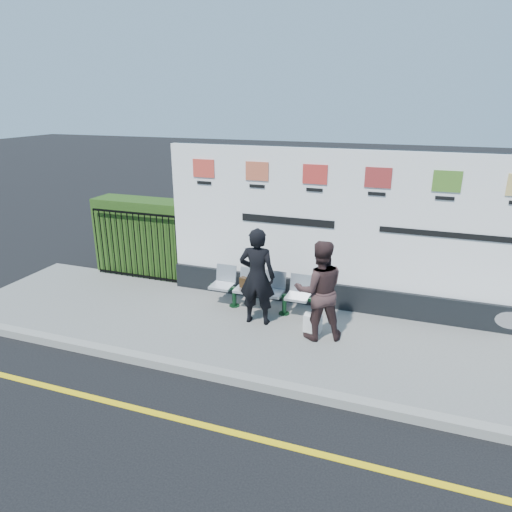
# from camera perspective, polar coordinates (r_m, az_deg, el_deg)

# --- Properties ---
(ground) EXTENTS (80.00, 80.00, 0.00)m
(ground) POSITION_cam_1_polar(r_m,az_deg,el_deg) (5.95, 3.84, -22.63)
(ground) COLOR black
(pavement) EXTENTS (14.00, 3.00, 0.12)m
(pavement) POSITION_cam_1_polar(r_m,az_deg,el_deg) (7.91, 8.87, -10.63)
(pavement) COLOR slate
(pavement) RESTS_ON ground
(kerb) EXTENTS (14.00, 0.18, 0.14)m
(kerb) POSITION_cam_1_polar(r_m,az_deg,el_deg) (6.66, 6.30, -16.69)
(kerb) COLOR gray
(kerb) RESTS_ON ground
(yellow_line) EXTENTS (14.00, 0.10, 0.01)m
(yellow_line) POSITION_cam_1_polar(r_m,az_deg,el_deg) (5.94, 3.84, -22.60)
(yellow_line) COLOR yellow
(yellow_line) RESTS_ON ground
(billboard) EXTENTS (8.00, 0.30, 3.00)m
(billboard) POSITION_cam_1_polar(r_m,az_deg,el_deg) (8.55, 14.36, 1.26)
(billboard) COLOR black
(billboard) RESTS_ON pavement
(hedge) EXTENTS (2.35, 0.70, 1.70)m
(hedge) POSITION_cam_1_polar(r_m,az_deg,el_deg) (10.74, -13.56, 2.42)
(hedge) COLOR #274815
(hedge) RESTS_ON pavement
(railing) EXTENTS (2.05, 0.06, 1.54)m
(railing) POSITION_cam_1_polar(r_m,az_deg,el_deg) (10.40, -14.85, 1.32)
(railing) COLOR black
(railing) RESTS_ON pavement
(bench) EXTENTS (1.94, 0.53, 0.41)m
(bench) POSITION_cam_1_polar(r_m,az_deg,el_deg) (8.71, 0.36, -5.51)
(bench) COLOR #B4B7BD
(bench) RESTS_ON pavement
(woman_left) EXTENTS (0.68, 0.48, 1.76)m
(woman_left) POSITION_cam_1_polar(r_m,az_deg,el_deg) (7.99, 0.14, -2.58)
(woman_left) COLOR black
(woman_left) RESTS_ON pavement
(woman_right) EXTENTS (1.01, 0.91, 1.71)m
(woman_right) POSITION_cam_1_polar(r_m,az_deg,el_deg) (7.57, 7.90, -4.26)
(woman_right) COLOR #3A2625
(woman_right) RESTS_ON pavement
(handbag_brown) EXTENTS (0.28, 0.18, 0.20)m
(handbag_brown) POSITION_cam_1_polar(r_m,az_deg,el_deg) (8.67, -1.21, -3.41)
(handbag_brown) COLOR black
(handbag_brown) RESTS_ON bench
(carrier_bag_white) EXTENTS (0.31, 0.18, 0.31)m
(carrier_bag_white) POSITION_cam_1_polar(r_m,az_deg,el_deg) (8.04, 7.11, -8.29)
(carrier_bag_white) COLOR silver
(carrier_bag_white) RESTS_ON pavement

